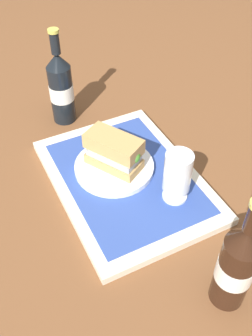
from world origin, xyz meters
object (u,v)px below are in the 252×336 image
(plate, at_px, (114,167))
(beer_bottle, at_px, (237,265))
(beer_glass, at_px, (177,175))
(sandwich, at_px, (115,152))
(second_bottle, at_px, (61,87))

(plate, xyz_separation_m, beer_bottle, (0.38, 0.05, 0.08))
(beer_glass, relative_size, beer_bottle, 0.47)
(plate, height_order, sandwich, sandwich)
(beer_glass, height_order, second_bottle, second_bottle)
(plate, relative_size, beer_bottle, 0.71)
(sandwich, distance_m, second_bottle, 0.27)
(beer_glass, distance_m, second_bottle, 0.42)
(beer_glass, distance_m, beer_bottle, 0.24)
(beer_glass, bearing_deg, sandwich, -149.39)
(plate, distance_m, beer_bottle, 0.39)
(beer_glass, relative_size, second_bottle, 0.47)
(second_bottle, bearing_deg, sandwich, 6.37)
(beer_bottle, bearing_deg, second_bottle, -173.07)
(plate, distance_m, sandwich, 0.05)
(plate, bearing_deg, second_bottle, -173.92)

